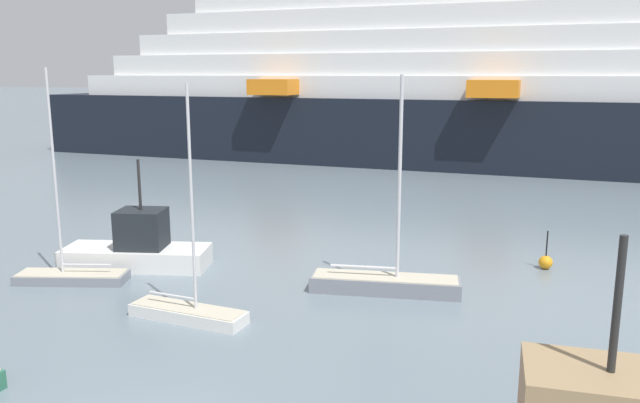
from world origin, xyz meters
TOP-DOWN VIEW (x-y plane):
  - sailboat_2 at (-2.73, 6.89)m, footprint 4.11×1.36m
  - sailboat_3 at (2.79, 11.56)m, footprint 5.62×2.10m
  - sailboat_5 at (-8.96, 8.80)m, footprint 4.38×2.37m
  - fishing_boat_0 at (-7.65, 11.32)m, footprint 6.30×3.50m
  - channel_buoy_1 at (8.46, 16.45)m, footprint 0.56×0.56m
  - cruise_ship at (13.97, 48.05)m, footprint 106.55×19.26m

SIDE VIEW (x-z plane):
  - channel_buoy_1 at x=8.46m, z-range -0.51..1.10m
  - sailboat_5 at x=-8.96m, z-range -3.72..4.43m
  - sailboat_2 at x=-2.73m, z-range -3.47..4.19m
  - sailboat_3 at x=2.79m, z-range -3.53..4.38m
  - fishing_boat_0 at x=-7.65m, z-range -1.46..3.08m
  - cruise_ship at x=13.97m, z-range -3.69..17.01m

